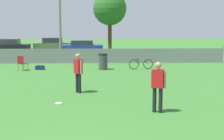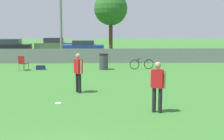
{
  "view_description": "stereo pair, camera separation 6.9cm",
  "coord_description": "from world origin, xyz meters",
  "px_view_note": "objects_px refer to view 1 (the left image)",
  "views": [
    {
      "loc": [
        1.03,
        -5.38,
        2.87
      ],
      "look_at": [
        1.45,
        7.13,
        1.05
      ],
      "focal_mm": 50.0,
      "sensor_mm": 36.0,
      "label": 1
    },
    {
      "loc": [
        1.1,
        -5.39,
        2.87
      ],
      "look_at": [
        1.45,
        7.13,
        1.05
      ],
      "focal_mm": 50.0,
      "sensor_mm": 36.0,
      "label": 2
    }
  ],
  "objects_px": {
    "frisbee_disc": "(58,103)",
    "gear_bag_sideline": "(40,68)",
    "tree_near_pole": "(110,9)",
    "player_defender_red": "(158,84)",
    "parked_car_blue": "(82,47)",
    "player_thrower_red": "(78,70)",
    "folding_chair_sideline": "(22,62)",
    "bicycle_sideline": "(141,64)",
    "parked_car_olive": "(53,45)",
    "trash_bin": "(103,62)",
    "parked_car_dark": "(8,46)"
  },
  "relations": [
    {
      "from": "player_defender_red",
      "to": "gear_bag_sideline",
      "type": "relative_size",
      "value": 2.99
    },
    {
      "from": "folding_chair_sideline",
      "to": "bicycle_sideline",
      "type": "height_order",
      "value": "folding_chair_sideline"
    },
    {
      "from": "player_thrower_red",
      "to": "folding_chair_sideline",
      "type": "height_order",
      "value": "player_thrower_red"
    },
    {
      "from": "parked_car_dark",
      "to": "parked_car_olive",
      "type": "relative_size",
      "value": 1.02
    },
    {
      "from": "trash_bin",
      "to": "gear_bag_sideline",
      "type": "xyz_separation_m",
      "value": [
        -4.08,
        0.07,
        -0.39
      ]
    },
    {
      "from": "tree_near_pole",
      "to": "parked_car_dark",
      "type": "relative_size",
      "value": 1.31
    },
    {
      "from": "tree_near_pole",
      "to": "parked_car_dark",
      "type": "xyz_separation_m",
      "value": [
        -10.27,
        5.67,
        -3.49
      ]
    },
    {
      "from": "player_defender_red",
      "to": "trash_bin",
      "type": "xyz_separation_m",
      "value": [
        -1.74,
        10.04,
        -0.45
      ]
    },
    {
      "from": "parked_car_olive",
      "to": "player_thrower_red",
      "type": "bearing_deg",
      "value": -84.65
    },
    {
      "from": "trash_bin",
      "to": "gear_bag_sideline",
      "type": "relative_size",
      "value": 1.84
    },
    {
      "from": "folding_chair_sideline",
      "to": "gear_bag_sideline",
      "type": "height_order",
      "value": "folding_chair_sideline"
    },
    {
      "from": "tree_near_pole",
      "to": "parked_car_dark",
      "type": "height_order",
      "value": "tree_near_pole"
    },
    {
      "from": "player_defender_red",
      "to": "parked_car_blue",
      "type": "xyz_separation_m",
      "value": [
        -3.8,
        22.08,
        -0.31
      ]
    },
    {
      "from": "folding_chair_sideline",
      "to": "gear_bag_sideline",
      "type": "xyz_separation_m",
      "value": [
        1.05,
        0.34,
        -0.39
      ]
    },
    {
      "from": "folding_chair_sideline",
      "to": "parked_car_olive",
      "type": "xyz_separation_m",
      "value": [
        -0.33,
        14.69,
        0.19
      ]
    },
    {
      "from": "folding_chair_sideline",
      "to": "bicycle_sideline",
      "type": "relative_size",
      "value": 0.59
    },
    {
      "from": "folding_chair_sideline",
      "to": "tree_near_pole",
      "type": "bearing_deg",
      "value": -105.13
    },
    {
      "from": "player_thrower_red",
      "to": "bicycle_sideline",
      "type": "distance_m",
      "value": 7.87
    },
    {
      "from": "player_defender_red",
      "to": "gear_bag_sideline",
      "type": "bearing_deg",
      "value": 143.25
    },
    {
      "from": "bicycle_sideline",
      "to": "parked_car_olive",
      "type": "relative_size",
      "value": 0.38
    },
    {
      "from": "player_defender_red",
      "to": "folding_chair_sideline",
      "type": "bearing_deg",
      "value": 148.44
    },
    {
      "from": "frisbee_disc",
      "to": "trash_bin",
      "type": "relative_size",
      "value": 0.24
    },
    {
      "from": "trash_bin",
      "to": "parked_car_blue",
      "type": "xyz_separation_m",
      "value": [
        -2.06,
        12.04,
        0.14
      ]
    },
    {
      "from": "player_defender_red",
      "to": "parked_car_olive",
      "type": "xyz_separation_m",
      "value": [
        -7.2,
        24.46,
        -0.25
      ]
    },
    {
      "from": "player_thrower_red",
      "to": "trash_bin",
      "type": "bearing_deg",
      "value": 135.23
    },
    {
      "from": "player_defender_red",
      "to": "bicycle_sideline",
      "type": "distance_m",
      "value": 10.16
    },
    {
      "from": "player_thrower_red",
      "to": "parked_car_dark",
      "type": "relative_size",
      "value": 0.39
    },
    {
      "from": "trash_bin",
      "to": "parked_car_blue",
      "type": "height_order",
      "value": "parked_car_blue"
    },
    {
      "from": "gear_bag_sideline",
      "to": "parked_car_dark",
      "type": "height_order",
      "value": "parked_car_dark"
    },
    {
      "from": "folding_chair_sideline",
      "to": "parked_car_dark",
      "type": "bearing_deg",
      "value": -45.47
    },
    {
      "from": "gear_bag_sideline",
      "to": "parked_car_olive",
      "type": "height_order",
      "value": "parked_car_olive"
    },
    {
      "from": "player_defender_red",
      "to": "bicycle_sideline",
      "type": "xyz_separation_m",
      "value": [
        0.74,
        10.11,
        -0.63
      ]
    },
    {
      "from": "parked_car_olive",
      "to": "bicycle_sideline",
      "type": "bearing_deg",
      "value": -67.28
    },
    {
      "from": "tree_near_pole",
      "to": "parked_car_blue",
      "type": "relative_size",
      "value": 1.33
    },
    {
      "from": "player_thrower_red",
      "to": "parked_car_dark",
      "type": "xyz_separation_m",
      "value": [
        -8.57,
        19.2,
        -0.28
      ]
    },
    {
      "from": "gear_bag_sideline",
      "to": "parked_car_blue",
      "type": "xyz_separation_m",
      "value": [
        2.02,
        11.97,
        0.53
      ]
    },
    {
      "from": "frisbee_disc",
      "to": "gear_bag_sideline",
      "type": "bearing_deg",
      "value": 105.11
    },
    {
      "from": "bicycle_sideline",
      "to": "player_defender_red",
      "type": "bearing_deg",
      "value": -103.48
    },
    {
      "from": "tree_near_pole",
      "to": "gear_bag_sideline",
      "type": "height_order",
      "value": "tree_near_pole"
    },
    {
      "from": "bicycle_sideline",
      "to": "gear_bag_sideline",
      "type": "height_order",
      "value": "bicycle_sideline"
    },
    {
      "from": "player_thrower_red",
      "to": "frisbee_disc",
      "type": "distance_m",
      "value": 2.18
    },
    {
      "from": "tree_near_pole",
      "to": "player_defender_red",
      "type": "height_order",
      "value": "tree_near_pole"
    },
    {
      "from": "tree_near_pole",
      "to": "gear_bag_sideline",
      "type": "xyz_separation_m",
      "value": [
        -4.7,
        -6.54,
        -4.06
      ]
    },
    {
      "from": "trash_bin",
      "to": "parked_car_blue",
      "type": "bearing_deg",
      "value": 99.7
    },
    {
      "from": "player_defender_red",
      "to": "bicycle_sideline",
      "type": "bearing_deg",
      "value": 109.16
    },
    {
      "from": "frisbee_disc",
      "to": "parked_car_blue",
      "type": "relative_size",
      "value": 0.06
    },
    {
      "from": "trash_bin",
      "to": "parked_car_blue",
      "type": "relative_size",
      "value": 0.24
    },
    {
      "from": "gear_bag_sideline",
      "to": "parked_car_dark",
      "type": "xyz_separation_m",
      "value": [
        -5.58,
        12.21,
        0.56
      ]
    },
    {
      "from": "frisbee_disc",
      "to": "parked_car_blue",
      "type": "distance_m",
      "value": 20.84
    },
    {
      "from": "player_thrower_red",
      "to": "parked_car_olive",
      "type": "height_order",
      "value": "player_thrower_red"
    }
  ]
}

